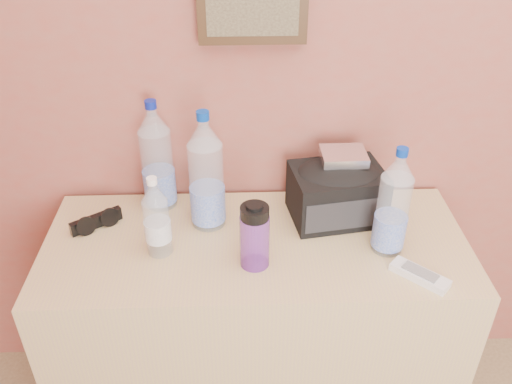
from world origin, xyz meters
TOP-DOWN VIEW (x-y plane):
  - dresser at (-0.50, 1.72)m, footprint 1.24×0.51m
  - pet_large_b at (-0.79, 1.93)m, footprint 0.10×0.10m
  - pet_large_c at (-0.64, 1.82)m, footprint 0.10×0.10m
  - pet_large_d at (-0.13, 1.68)m, footprint 0.09×0.09m
  - pet_small at (-0.77, 1.69)m, footprint 0.07×0.07m
  - nalgene_bottle at (-0.51, 1.63)m, footprint 0.08×0.08m
  - sunglasses at (-0.98, 1.81)m, footprint 0.16×0.14m
  - ac_remote at (-0.07, 1.55)m, footprint 0.15×0.14m
  - toiletry_bag at (-0.25, 1.84)m, footprint 0.30×0.23m
  - foil_packet at (-0.23, 1.87)m, footprint 0.13×0.11m

SIDE VIEW (x-z plane):
  - dresser at x=-0.50m, z-range 0.00..0.77m
  - ac_remote at x=-0.07m, z-range 0.77..0.79m
  - sunglasses at x=-0.98m, z-range 0.77..0.81m
  - toiletry_bag at x=-0.25m, z-range 0.77..0.95m
  - nalgene_bottle at x=-0.51m, z-range 0.77..0.97m
  - pet_small at x=-0.77m, z-range 0.76..1.00m
  - pet_large_d at x=-0.13m, z-range 0.75..1.08m
  - pet_large_b at x=-0.79m, z-range 0.75..1.11m
  - pet_large_c at x=-0.64m, z-range 0.75..1.12m
  - foil_packet at x=-0.23m, z-range 0.95..0.98m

